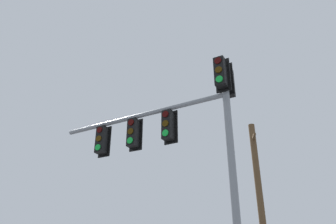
# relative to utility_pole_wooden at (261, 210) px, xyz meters

# --- Properties ---
(signal_mast_assembly) EXTENTS (4.56, 4.48, 7.31)m
(signal_mast_assembly) POSITION_rel_utility_pole_wooden_xyz_m (-6.32, -6.84, 0.56)
(signal_mast_assembly) COLOR gray
(signal_mast_assembly) RESTS_ON ground
(utility_pole_wooden) EXTENTS (0.74, 1.59, 9.34)m
(utility_pole_wooden) POSITION_rel_utility_pole_wooden_xyz_m (0.00, 0.00, 0.00)
(utility_pole_wooden) COLOR brown
(utility_pole_wooden) RESTS_ON ground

